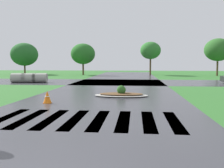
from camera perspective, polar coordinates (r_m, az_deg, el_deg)
The scene contains 7 objects.
asphalt_roadway at distance 14.11m, azimuth -1.77°, elevation -3.54°, with size 9.24×80.00×0.01m, color #35353A.
asphalt_cross_road at distance 26.35m, azimuth 1.65°, elevation 0.45°, with size 90.00×8.32×0.01m, color #35353A.
crosswalk_stripes at distance 9.21m, azimuth -5.81°, elevation -8.17°, with size 6.75×3.34×0.01m.
median_island at distance 15.35m, azimuth 2.17°, elevation -2.34°, with size 3.33×1.67×0.68m.
drainage_pipe_stack at distance 27.15m, azimuth -18.66°, elevation 1.35°, with size 3.77×1.46×0.98m.
traffic_cone at distance 13.13m, azimuth -14.80°, elevation -2.96°, with size 0.42×0.42×0.65m.
background_treeline at distance 41.19m, azimuth 5.01°, elevation 7.33°, with size 48.65×6.77×5.88m.
Camera 1 is at (1.78, -3.84, 2.10)m, focal length 39.35 mm.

